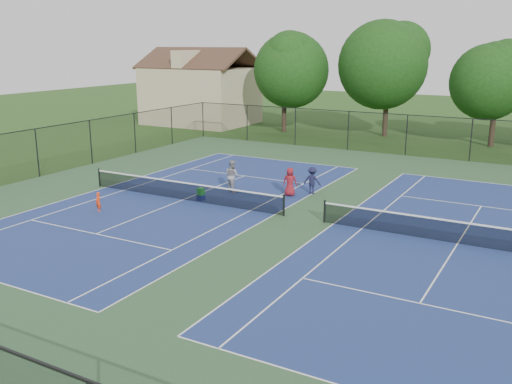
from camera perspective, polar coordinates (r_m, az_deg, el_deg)
The scene contains 15 objects.
ground at distance 27.03m, azimuth 4.78°, elevation -2.73°, with size 140.00×140.00×0.00m, color #234716.
court_pad at distance 27.03m, azimuth 4.78°, elevation -2.72°, with size 36.00×36.00×0.01m, color #2B4D2C.
tennis_court_left at distance 30.43m, azimuth -7.29°, elevation -0.61°, with size 12.00×23.83×1.07m.
tennis_court_right at distance 25.10m, azimuth 19.53°, elevation -4.70°, with size 12.00×23.83×1.07m.
perimeter_fence at distance 26.59m, azimuth 4.86°, elevation 0.57°, with size 36.08×36.08×3.02m.
tree_back_a at distance 53.09m, azimuth 2.88°, elevation 12.50°, with size 6.80×6.80×9.15m.
tree_back_b at distance 51.65m, azimuth 13.12°, elevation 12.70°, with size 7.60×7.60×10.03m.
tree_back_c at distance 48.92m, azimuth 23.02°, elevation 10.53°, with size 6.00×6.00×8.40m.
clapboard_house at distance 59.22m, azimuth -5.54°, elevation 9.82°, with size 10.80×8.10×7.65m.
child_player at distance 29.09m, azimuth -15.49°, elevation -0.96°, with size 0.35×0.23×0.97m, color #FD3C10.
instructor at distance 31.71m, azimuth -2.38°, elevation 1.62°, with size 0.87×0.68×1.80m, color gray.
bystander_b at distance 31.43m, azimuth 5.64°, elevation 1.16°, with size 0.97×0.56×1.50m, color #171733.
bystander_c at distance 30.88m, azimuth 3.42°, elevation 1.03°, with size 0.77×0.50×1.57m, color maroon.
ball_crate at distance 30.25m, azimuth -5.53°, elevation -0.56°, with size 0.35×0.31×0.29m, color navy.
ball_hopper at distance 30.16m, azimuth -5.55°, elevation 0.04°, with size 0.33×0.28×0.37m, color green.
Camera 1 is at (10.57, -23.53, 8.08)m, focal length 40.00 mm.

